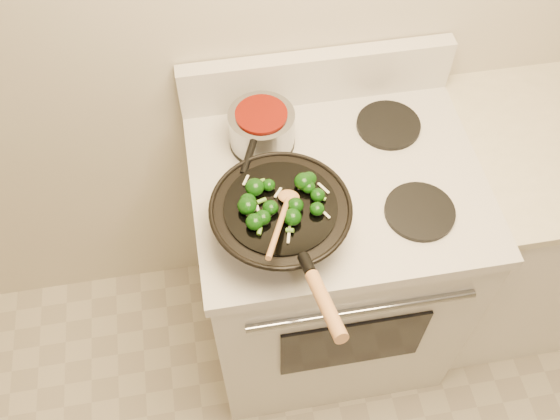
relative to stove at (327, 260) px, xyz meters
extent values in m
cube|color=silver|center=(0.00, 0.00, -0.03)|extent=(0.76, 0.64, 0.88)
cube|color=silver|center=(0.00, 0.00, 0.43)|extent=(0.78, 0.66, 0.04)
cube|color=silver|center=(0.00, 0.30, 0.53)|extent=(0.78, 0.05, 0.16)
cylinder|color=gray|center=(0.00, -0.33, 0.31)|extent=(0.60, 0.02, 0.02)
cube|color=black|center=(0.00, -0.33, 0.08)|extent=(0.42, 0.01, 0.28)
cylinder|color=black|center=(-0.18, -0.15, 0.46)|extent=(0.18, 0.18, 0.01)
cylinder|color=black|center=(0.18, -0.15, 0.46)|extent=(0.18, 0.18, 0.01)
cylinder|color=black|center=(-0.18, 0.15, 0.46)|extent=(0.18, 0.18, 0.01)
cylinder|color=black|center=(0.18, 0.15, 0.46)|extent=(0.18, 0.18, 0.01)
cube|color=white|center=(0.79, 0.03, -0.03)|extent=(0.78, 0.60, 0.88)
torus|color=black|center=(-0.18, -0.15, 0.56)|extent=(0.34, 0.34, 0.01)
cylinder|color=black|center=(-0.18, -0.15, 0.56)|extent=(0.27, 0.27, 0.01)
cylinder|color=black|center=(-0.16, -0.34, 0.61)|extent=(0.03, 0.06, 0.04)
cylinder|color=#B47A47|center=(-0.14, -0.46, 0.64)|extent=(0.05, 0.18, 0.08)
ellipsoid|color=#0C3408|center=(-0.20, -0.10, 0.58)|extent=(0.03, 0.03, 0.03)
cylinder|color=#558931|center=(-0.19, -0.10, 0.57)|extent=(0.01, 0.02, 0.01)
ellipsoid|color=#0C3408|center=(-0.25, -0.20, 0.58)|extent=(0.04, 0.04, 0.04)
ellipsoid|color=#0C3408|center=(-0.25, -0.14, 0.58)|extent=(0.04, 0.04, 0.03)
ellipsoid|color=#0C3408|center=(-0.10, -0.18, 0.58)|extent=(0.04, 0.04, 0.03)
cylinder|color=#558931|center=(-0.09, -0.18, 0.57)|extent=(0.01, 0.02, 0.01)
ellipsoid|color=#0C3408|center=(-0.16, -0.20, 0.58)|extent=(0.04, 0.04, 0.04)
ellipsoid|color=#0C3408|center=(-0.23, -0.19, 0.58)|extent=(0.04, 0.04, 0.03)
ellipsoid|color=#0C3408|center=(-0.12, -0.10, 0.58)|extent=(0.05, 0.05, 0.04)
cylinder|color=#558931|center=(-0.10, -0.10, 0.57)|extent=(0.02, 0.02, 0.01)
ellipsoid|color=#0C3408|center=(-0.23, -0.10, 0.58)|extent=(0.05, 0.05, 0.04)
ellipsoid|color=#0C3408|center=(-0.10, -0.10, 0.58)|extent=(0.04, 0.04, 0.03)
ellipsoid|color=#0C3408|center=(-0.26, -0.15, 0.58)|extent=(0.05, 0.05, 0.04)
cylinder|color=#558931|center=(-0.24, -0.15, 0.57)|extent=(0.02, 0.01, 0.01)
ellipsoid|color=#0C3408|center=(-0.11, -0.12, 0.58)|extent=(0.03, 0.03, 0.03)
ellipsoid|color=#0C3408|center=(-0.09, -0.15, 0.58)|extent=(0.04, 0.04, 0.03)
ellipsoid|color=#0C3408|center=(-0.15, -0.17, 0.58)|extent=(0.04, 0.04, 0.03)
cylinder|color=#558931|center=(-0.14, -0.17, 0.57)|extent=(0.01, 0.01, 0.01)
ellipsoid|color=#0C3408|center=(-0.21, -0.16, 0.58)|extent=(0.04, 0.04, 0.03)
cube|color=white|center=(-0.26, -0.17, 0.57)|extent=(0.02, 0.03, 0.00)
cube|color=white|center=(-0.12, -0.10, 0.57)|extent=(0.01, 0.04, 0.00)
cube|color=white|center=(-0.25, -0.07, 0.57)|extent=(0.02, 0.03, 0.00)
cube|color=white|center=(-0.09, -0.19, 0.57)|extent=(0.03, 0.04, 0.00)
cube|color=white|center=(-0.17, -0.23, 0.57)|extent=(0.02, 0.05, 0.00)
cube|color=white|center=(-0.24, -0.09, 0.57)|extent=(0.04, 0.03, 0.00)
cube|color=white|center=(-0.21, -0.18, 0.57)|extent=(0.03, 0.03, 0.00)
cube|color=white|center=(-0.18, -0.12, 0.57)|extent=(0.02, 0.03, 0.00)
cube|color=white|center=(-0.25, -0.12, 0.57)|extent=(0.01, 0.05, 0.00)
cube|color=white|center=(-0.07, -0.12, 0.57)|extent=(0.02, 0.04, 0.00)
cube|color=white|center=(-0.23, -0.16, 0.57)|extent=(0.01, 0.04, 0.00)
cube|color=white|center=(-0.23, -0.09, 0.57)|extent=(0.03, 0.03, 0.00)
cylinder|color=#5A9730|center=(-0.22, -0.14, 0.57)|extent=(0.03, 0.02, 0.01)
cylinder|color=#5A9730|center=(-0.22, -0.08, 0.57)|extent=(0.02, 0.02, 0.01)
cylinder|color=#5A9730|center=(-0.24, -0.22, 0.57)|extent=(0.01, 0.02, 0.02)
cylinder|color=#5A9730|center=(-0.08, -0.15, 0.57)|extent=(0.02, 0.02, 0.01)
cylinder|color=#5A9730|center=(-0.17, -0.23, 0.57)|extent=(0.02, 0.02, 0.02)
sphere|color=beige|center=(-0.22, -0.16, 0.57)|extent=(0.01, 0.01, 0.01)
sphere|color=beige|center=(-0.24, -0.13, 0.57)|extent=(0.01, 0.01, 0.01)
sphere|color=beige|center=(-0.21, -0.16, 0.57)|extent=(0.01, 0.01, 0.01)
ellipsoid|color=#B47A47|center=(-0.16, -0.14, 0.58)|extent=(0.06, 0.06, 0.01)
cylinder|color=#B47A47|center=(-0.20, -0.24, 0.61)|extent=(0.09, 0.20, 0.08)
cylinder|color=gray|center=(-0.18, 0.15, 0.51)|extent=(0.18, 0.18, 0.10)
cylinder|color=#610C04|center=(-0.18, 0.15, 0.57)|extent=(0.14, 0.14, 0.01)
cylinder|color=black|center=(-0.23, 0.01, 0.56)|extent=(0.06, 0.11, 0.02)
camera|label=1|loc=(-0.32, -0.98, 1.76)|focal=40.00mm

